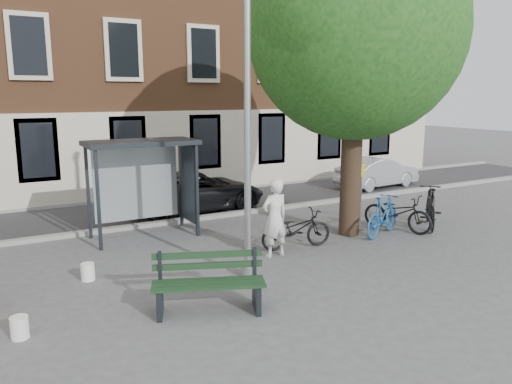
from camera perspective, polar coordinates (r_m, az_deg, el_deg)
The scene contains 19 objects.
ground at distance 10.74m, azimuth -0.93°, elevation -9.61°, with size 90.00×90.00×0.00m, color #4C4C4F.
road at distance 16.97m, azimuth -12.34°, elevation -2.09°, with size 40.00×4.00×0.01m, color #28282B.
curb_near at distance 15.11m, azimuth -10.07°, elevation -3.41°, with size 40.00×0.25×0.12m, color gray.
curb_far at distance 18.84m, azimuth -14.17°, elevation -0.71°, with size 40.00×0.25×0.12m, color gray.
building_row at distance 22.58m, azimuth -17.93°, elevation 18.72°, with size 30.00×8.00×14.00m, color brown.
lamppost at distance 10.10m, azimuth -0.98°, elevation 5.33°, with size 0.28×0.35×6.11m.
tree_right at distance 13.62m, azimuth 11.78°, elevation 18.53°, with size 5.76×5.60×8.20m.
bus_shelter at distance 13.73m, azimuth -11.47°, elevation 2.99°, with size 2.85×1.45×2.62m.
painter at distance 11.76m, azimuth 2.15°, elevation -2.98°, with size 0.68×0.45×1.88m, color silver.
bench at distance 9.01m, azimuth -5.44°, elevation -10.64°, with size 2.07×1.31×1.02m.
bike_a at distance 12.52m, azimuth 4.61°, elevation -4.26°, with size 0.65×1.87×0.98m, color black.
bike_b at distance 14.07m, azimuth 14.31°, elevation -2.58°, with size 0.52×1.86×1.12m, color #1C599C.
bike_c at distance 14.63m, azimuth 15.85°, elevation -2.27°, with size 0.70×2.01×1.05m, color black.
bike_d at distance 15.25m, azimuth 19.33°, elevation -1.62°, with size 0.57×2.03×1.22m, color black.
car_dark at distance 16.66m, azimuth -6.93°, elevation 0.11°, with size 2.16×4.70×1.30m, color black.
car_silver at distance 21.35m, azimuth 13.73°, elevation 2.20°, with size 1.32×3.77×1.24m, color #9C9DA3.
bucket_a at distance 8.97m, azimuth -25.41°, elevation -13.82°, with size 0.28×0.28×0.36m, color white.
bucket_c at distance 11.04m, azimuth -18.67°, elevation -8.64°, with size 0.28×0.28×0.36m, color white.
notice_sign at distance 15.42m, azimuth 11.99°, elevation 1.30°, with size 0.29×0.14×1.76m.
Camera 1 is at (-4.81, -8.83, 3.79)m, focal length 35.00 mm.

